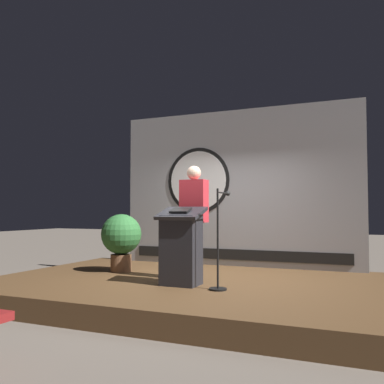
{
  "coord_description": "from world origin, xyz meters",
  "views": [
    {
      "loc": [
        2.36,
        -5.92,
        1.35
      ],
      "look_at": [
        -0.12,
        -0.06,
        1.64
      ],
      "focal_mm": 39.06,
      "sensor_mm": 36.0,
      "label": 1
    }
  ],
  "objects": [
    {
      "name": "speaker_person",
      "position": [
        -0.12,
        0.02,
        1.2
      ],
      "size": [
        0.4,
        0.26,
        1.75
      ],
      "color": "black",
      "rests_on": "stage_platform"
    },
    {
      "name": "potted_plant",
      "position": [
        -1.63,
        0.32,
        0.9
      ],
      "size": [
        0.7,
        0.7,
        1.0
      ],
      "color": "brown",
      "rests_on": "stage_platform"
    },
    {
      "name": "ground_plane",
      "position": [
        0.0,
        0.0,
        0.0
      ],
      "size": [
        40.0,
        40.0,
        0.0
      ],
      "primitive_type": "plane",
      "color": "#6B6056"
    },
    {
      "name": "stage_platform",
      "position": [
        0.0,
        0.0,
        0.15
      ],
      "size": [
        6.4,
        4.0,
        0.3
      ],
      "primitive_type": "cube",
      "color": "brown",
      "rests_on": "ground"
    },
    {
      "name": "banner_display",
      "position": [
        -0.03,
        1.85,
        1.8
      ],
      "size": [
        4.7,
        0.12,
        3.02
      ],
      "color": "#9E9EA3",
      "rests_on": "stage_platform"
    },
    {
      "name": "podium",
      "position": [
        -0.12,
        -0.46,
        0.84
      ],
      "size": [
        0.64,
        0.49,
        1.12
      ],
      "color": "#26262B",
      "rests_on": "stage_platform"
    },
    {
      "name": "microphone_stand",
      "position": [
        0.49,
        -0.54,
        0.78
      ],
      "size": [
        0.24,
        0.6,
        1.36
      ],
      "color": "black",
      "rests_on": "stage_platform"
    }
  ]
}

